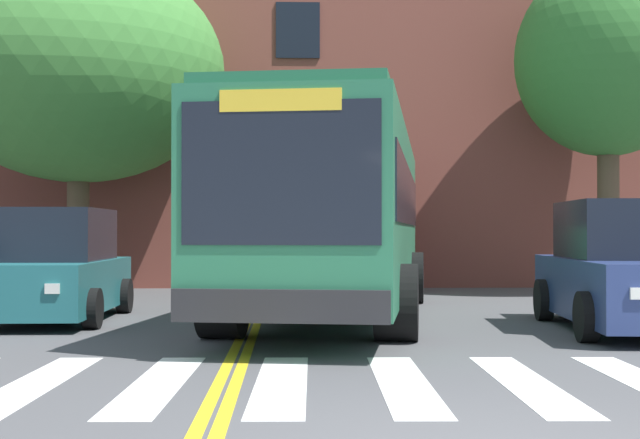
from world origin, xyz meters
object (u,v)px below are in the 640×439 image
Objects in this scene: city_bus at (337,210)px; car_navy_far_lane at (629,272)px; street_tree_curbside_small at (79,68)px; street_tree_curbside_large at (608,58)px; car_red_behind_bus at (356,254)px; car_teal_near_lane at (54,269)px.

city_bus is 2.52× the size of car_navy_far_lane.
street_tree_curbside_large is at bearing -0.61° from street_tree_curbside_small.
street_tree_curbside_large is at bearing -33.71° from car_red_behind_bus.
city_bus reaches higher than car_navy_far_lane.
car_teal_near_lane is 0.54× the size of street_tree_curbside_large.
street_tree_curbside_large is 0.83× the size of street_tree_curbside_small.
street_tree_curbside_small reaches higher than street_tree_curbside_large.
car_red_behind_bus is at bearing 28.43° from street_tree_curbside_small.
city_bus is 2.84× the size of car_teal_near_lane.
car_red_behind_bus is at bearing 106.30° from car_navy_far_lane.
car_red_behind_bus is at bearing 146.29° from street_tree_curbside_large.
car_navy_far_lane is 12.77m from street_tree_curbside_small.
car_navy_far_lane is 0.51× the size of street_tree_curbside_small.
car_teal_near_lane is 7.07m from street_tree_curbside_small.
car_navy_far_lane is at bearing -73.70° from car_red_behind_bus.
street_tree_curbside_small is at bearing 179.39° from street_tree_curbside_large.
car_navy_far_lane is (4.08, -2.54, -0.95)m from city_bus.
street_tree_curbside_small is (-11.89, 0.13, -0.27)m from street_tree_curbside_large.
car_navy_far_lane is 0.61× the size of street_tree_curbside_large.
car_navy_far_lane is at bearing -11.12° from car_teal_near_lane.
city_bus is 7.98m from street_tree_curbside_small.
city_bus is 1.28× the size of street_tree_curbside_small.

